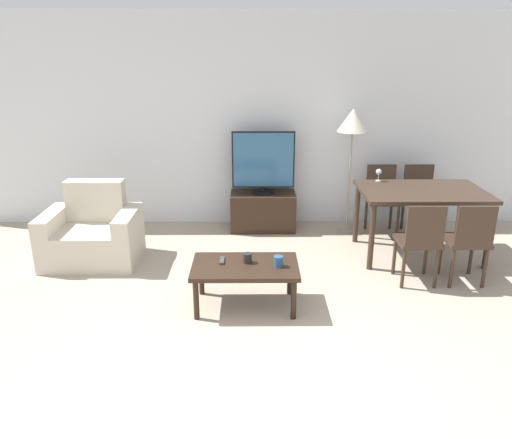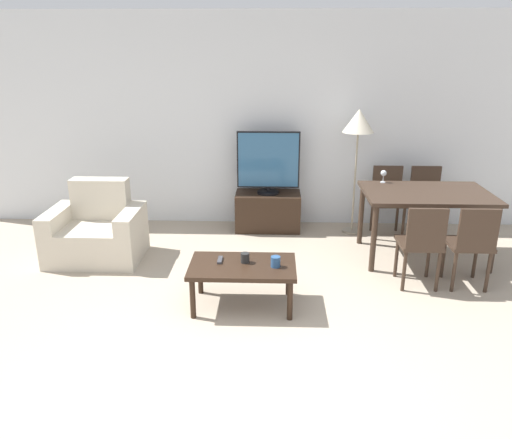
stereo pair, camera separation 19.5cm
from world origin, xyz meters
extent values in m
plane|color=tan|center=(0.00, 0.00, 0.00)|extent=(18.00, 18.00, 0.00)
cube|color=silver|center=(0.00, 3.60, 1.35)|extent=(7.65, 0.06, 2.70)
cube|color=beige|center=(-1.62, 2.25, 0.20)|extent=(0.64, 0.75, 0.39)
cube|color=beige|center=(-1.62, 2.53, 0.62)|extent=(0.64, 0.20, 0.46)
cube|color=beige|center=(-2.03, 2.25, 0.29)|extent=(0.18, 0.75, 0.57)
cube|color=beige|center=(-1.21, 2.25, 0.29)|extent=(0.18, 0.75, 0.57)
cube|color=black|center=(0.29, 3.30, 0.24)|extent=(0.83, 0.46, 0.48)
cylinder|color=black|center=(0.29, 3.30, 0.50)|extent=(0.28, 0.28, 0.03)
cylinder|color=black|center=(0.29, 3.30, 0.54)|extent=(0.04, 0.04, 0.05)
cube|color=black|center=(0.29, 3.30, 0.92)|extent=(0.79, 0.04, 0.72)
cube|color=#2D5B84|center=(0.29, 3.28, 0.92)|extent=(0.75, 0.01, 0.68)
cube|color=black|center=(0.09, 1.23, 0.39)|extent=(0.96, 0.58, 0.04)
cylinder|color=black|center=(-0.34, 0.99, 0.19)|extent=(0.05, 0.05, 0.37)
cylinder|color=black|center=(0.51, 0.99, 0.19)|extent=(0.05, 0.05, 0.37)
cylinder|color=black|center=(-0.34, 1.46, 0.19)|extent=(0.05, 0.05, 0.37)
cylinder|color=black|center=(0.51, 1.46, 0.19)|extent=(0.05, 0.05, 0.37)
cube|color=#38281E|center=(2.03, 2.43, 0.75)|extent=(1.36, 0.92, 0.04)
cylinder|color=#38281E|center=(1.41, 2.03, 0.37)|extent=(0.06, 0.06, 0.73)
cylinder|color=#38281E|center=(2.65, 2.03, 0.37)|extent=(0.06, 0.06, 0.73)
cylinder|color=#38281E|center=(1.41, 2.82, 0.37)|extent=(0.06, 0.06, 0.73)
cylinder|color=#38281E|center=(2.65, 2.82, 0.37)|extent=(0.06, 0.06, 0.73)
cube|color=#38281E|center=(1.79, 1.74, 0.44)|extent=(0.40, 0.40, 0.04)
cylinder|color=#38281E|center=(1.63, 1.90, 0.21)|extent=(0.04, 0.04, 0.42)
cylinder|color=#38281E|center=(1.96, 1.90, 0.21)|extent=(0.04, 0.04, 0.42)
cylinder|color=#38281E|center=(1.63, 1.58, 0.21)|extent=(0.04, 0.04, 0.42)
cylinder|color=#38281E|center=(1.96, 1.58, 0.21)|extent=(0.04, 0.04, 0.42)
cube|color=#38281E|center=(1.79, 1.56, 0.66)|extent=(0.37, 0.04, 0.40)
cube|color=#38281E|center=(2.27, 3.11, 0.44)|extent=(0.40, 0.40, 0.04)
cylinder|color=#38281E|center=(2.11, 2.95, 0.21)|extent=(0.04, 0.04, 0.42)
cylinder|color=#38281E|center=(2.43, 2.95, 0.21)|extent=(0.04, 0.04, 0.42)
cylinder|color=#38281E|center=(2.11, 3.28, 0.21)|extent=(0.04, 0.04, 0.42)
cylinder|color=#38281E|center=(2.43, 3.28, 0.21)|extent=(0.04, 0.04, 0.42)
cube|color=#38281E|center=(2.27, 3.30, 0.66)|extent=(0.37, 0.04, 0.40)
cube|color=#38281E|center=(2.27, 1.74, 0.44)|extent=(0.40, 0.40, 0.04)
cylinder|color=#38281E|center=(2.11, 1.90, 0.21)|extent=(0.04, 0.04, 0.42)
cylinder|color=#38281E|center=(2.43, 1.90, 0.21)|extent=(0.04, 0.04, 0.42)
cylinder|color=#38281E|center=(2.11, 1.58, 0.21)|extent=(0.04, 0.04, 0.42)
cylinder|color=#38281E|center=(2.43, 1.58, 0.21)|extent=(0.04, 0.04, 0.42)
cube|color=#38281E|center=(2.27, 1.56, 0.66)|extent=(0.37, 0.04, 0.40)
cube|color=#38281E|center=(1.79, 3.11, 0.44)|extent=(0.40, 0.40, 0.04)
cylinder|color=#38281E|center=(1.63, 2.95, 0.21)|extent=(0.04, 0.04, 0.42)
cylinder|color=#38281E|center=(1.96, 2.95, 0.21)|extent=(0.04, 0.04, 0.42)
cylinder|color=#38281E|center=(1.63, 3.28, 0.21)|extent=(0.04, 0.04, 0.42)
cylinder|color=#38281E|center=(1.96, 3.28, 0.21)|extent=(0.04, 0.04, 0.42)
cube|color=#38281E|center=(1.79, 3.30, 0.66)|extent=(0.37, 0.04, 0.40)
cylinder|color=gray|center=(1.38, 3.22, 0.01)|extent=(0.24, 0.24, 0.02)
cylinder|color=gray|center=(1.38, 3.22, 0.65)|extent=(0.02, 0.02, 1.26)
cone|color=beige|center=(1.38, 3.22, 1.42)|extent=(0.38, 0.38, 0.28)
cube|color=#38383D|center=(-0.13, 1.30, 0.42)|extent=(0.04, 0.15, 0.02)
cylinder|color=navy|center=(0.38, 1.19, 0.46)|extent=(0.09, 0.09, 0.10)
cylinder|color=black|center=(0.11, 1.27, 0.46)|extent=(0.08, 0.08, 0.09)
cylinder|color=silver|center=(1.63, 2.80, 0.78)|extent=(0.06, 0.06, 0.01)
cylinder|color=silver|center=(1.63, 2.80, 0.81)|extent=(0.01, 0.01, 0.07)
sphere|color=silver|center=(1.63, 2.80, 0.88)|extent=(0.07, 0.07, 0.07)
camera|label=1|loc=(0.16, -2.87, 2.27)|focal=35.00mm
camera|label=2|loc=(0.35, -2.87, 2.27)|focal=35.00mm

